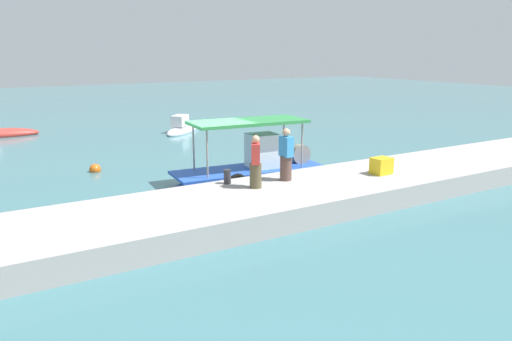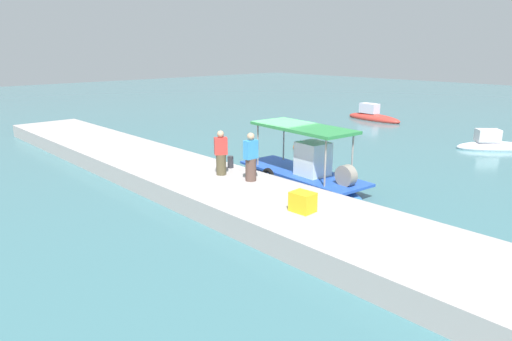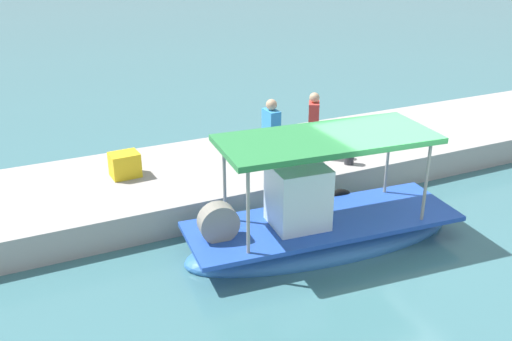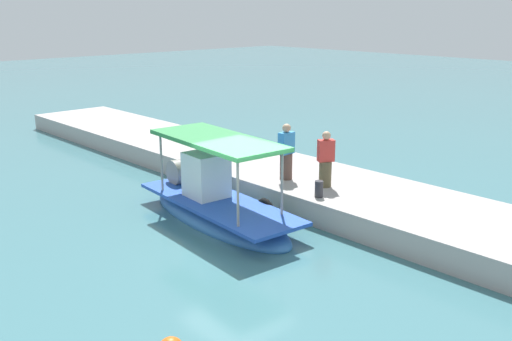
{
  "view_description": "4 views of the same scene",
  "coord_description": "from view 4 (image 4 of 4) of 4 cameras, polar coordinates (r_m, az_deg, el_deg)",
  "views": [
    {
      "loc": [
        -8.15,
        -16.75,
        5.04
      ],
      "look_at": [
        0.83,
        -1.86,
        0.84
      ],
      "focal_mm": 35.06,
      "sensor_mm": 36.0,
      "label": 1
    },
    {
      "loc": [
        12.89,
        -13.78,
        5.43
      ],
      "look_at": [
        0.94,
        -2.66,
        0.96
      ],
      "focal_mm": 31.51,
      "sensor_mm": 36.0,
      "label": 2
    },
    {
      "loc": [
        7.27,
        8.76,
        6.33
      ],
      "look_at": [
        1.79,
        -2.83,
        0.89
      ],
      "focal_mm": 40.53,
      "sensor_mm": 36.0,
      "label": 3
    },
    {
      "loc": [
        -10.88,
        9.46,
        5.92
      ],
      "look_at": [
        1.28,
        -1.93,
        1.23
      ],
      "focal_mm": 40.24,
      "sensor_mm": 36.0,
      "label": 4
    }
  ],
  "objects": [
    {
      "name": "fisherman_near_bollard",
      "position": [
        17.36,
        6.93,
        0.87
      ],
      "size": [
        0.52,
        0.55,
        1.71
      ],
      "color": "brown",
      "rests_on": "dock_quay"
    },
    {
      "name": "mooring_bollard",
      "position": [
        16.5,
        6.27,
        -1.84
      ],
      "size": [
        0.24,
        0.24,
        0.48
      ],
      "primitive_type": "cylinder",
      "color": "#2D2D33",
      "rests_on": "dock_quay"
    },
    {
      "name": "ground_plane",
      "position": [
        15.58,
        -1.98,
        -6.6
      ],
      "size": [
        120.0,
        120.0,
        0.0
      ],
      "primitive_type": "plane",
      "color": "#3D6F77"
    },
    {
      "name": "cargo_crate",
      "position": [
        21.25,
        -1.7,
        2.4
      ],
      "size": [
        0.71,
        0.58,
        0.59
      ],
      "primitive_type": "cube",
      "rotation": [
        0.0,
        0.0,
        0.05
      ],
      "color": "gold",
      "rests_on": "dock_quay"
    },
    {
      "name": "main_fishing_boat",
      "position": [
        16.75,
        -3.93,
        -3.47
      ],
      "size": [
        6.26,
        2.45,
        2.8
      ],
      "color": "#3472BB",
      "rests_on": "ground_plane"
    },
    {
      "name": "fisherman_by_crate",
      "position": [
        18.03,
        3.02,
        1.63
      ],
      "size": [
        0.4,
        0.51,
        1.78
      ],
      "color": "brown",
      "rests_on": "dock_quay"
    },
    {
      "name": "dock_quay",
      "position": [
        18.18,
        7.56,
        -2.2
      ],
      "size": [
        36.0,
        3.9,
        0.73
      ],
      "primitive_type": "cube",
      "color": "#A8A09E",
      "rests_on": "ground_plane"
    }
  ]
}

